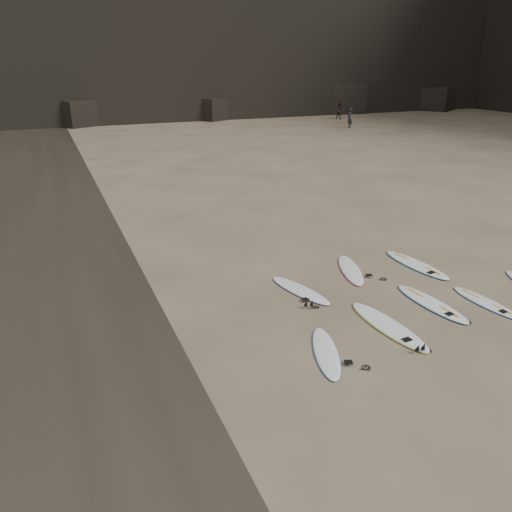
{
  "coord_description": "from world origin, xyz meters",
  "views": [
    {
      "loc": [
        -9.33,
        -9.17,
        6.3
      ],
      "look_at": [
        -4.63,
        1.97,
        1.5
      ],
      "focal_mm": 35.0,
      "sensor_mm": 36.0,
      "label": 1
    }
  ],
  "objects_px": {
    "surfboard_7": "(416,264)",
    "person_b": "(340,111)",
    "person_a": "(350,118)",
    "surfboard_1": "(388,325)",
    "surfboard_2": "(431,303)",
    "surfboard_0": "(326,352)",
    "surfboard_5": "(300,290)",
    "surfboard_6": "(351,270)",
    "surfboard_3": "(486,302)"
  },
  "relations": [
    {
      "from": "surfboard_7",
      "to": "person_b",
      "type": "bearing_deg",
      "value": 57.23
    },
    {
      "from": "surfboard_7",
      "to": "person_a",
      "type": "xyz_separation_m",
      "value": [
        17.07,
        30.57,
        0.88
      ]
    },
    {
      "from": "surfboard_7",
      "to": "person_b",
      "type": "relative_size",
      "value": 1.54
    },
    {
      "from": "surfboard_1",
      "to": "surfboard_2",
      "type": "relative_size",
      "value": 1.08
    },
    {
      "from": "surfboard_0",
      "to": "surfboard_1",
      "type": "relative_size",
      "value": 0.8
    },
    {
      "from": "surfboard_5",
      "to": "surfboard_6",
      "type": "height_order",
      "value": "surfboard_6"
    },
    {
      "from": "surfboard_3",
      "to": "surfboard_2",
      "type": "bearing_deg",
      "value": 156.39
    },
    {
      "from": "surfboard_2",
      "to": "person_a",
      "type": "bearing_deg",
      "value": 57.7
    },
    {
      "from": "surfboard_1",
      "to": "surfboard_6",
      "type": "height_order",
      "value": "surfboard_1"
    },
    {
      "from": "surfboard_5",
      "to": "person_a",
      "type": "bearing_deg",
      "value": 40.31
    },
    {
      "from": "surfboard_2",
      "to": "surfboard_3",
      "type": "relative_size",
      "value": 1.17
    },
    {
      "from": "surfboard_3",
      "to": "surfboard_7",
      "type": "bearing_deg",
      "value": 86.48
    },
    {
      "from": "surfboard_2",
      "to": "surfboard_6",
      "type": "xyz_separation_m",
      "value": [
        -0.75,
        2.86,
        -0.0
      ]
    },
    {
      "from": "surfboard_0",
      "to": "surfboard_6",
      "type": "height_order",
      "value": "surfboard_6"
    },
    {
      "from": "surfboard_6",
      "to": "person_b",
      "type": "distance_m",
      "value": 42.96
    },
    {
      "from": "surfboard_1",
      "to": "person_b",
      "type": "relative_size",
      "value": 1.57
    },
    {
      "from": "surfboard_2",
      "to": "surfboard_7",
      "type": "height_order",
      "value": "surfboard_7"
    },
    {
      "from": "surfboard_0",
      "to": "surfboard_5",
      "type": "xyz_separation_m",
      "value": [
        0.98,
        3.16,
        0.0
      ]
    },
    {
      "from": "surfboard_0",
      "to": "surfboard_2",
      "type": "bearing_deg",
      "value": 35.33
    },
    {
      "from": "surfboard_6",
      "to": "surfboard_7",
      "type": "distance_m",
      "value": 2.26
    },
    {
      "from": "surfboard_1",
      "to": "surfboard_6",
      "type": "distance_m",
      "value": 3.59
    },
    {
      "from": "surfboard_1",
      "to": "surfboard_7",
      "type": "xyz_separation_m",
      "value": [
        3.31,
        2.94,
        -0.0
      ]
    },
    {
      "from": "surfboard_7",
      "to": "surfboard_3",
      "type": "bearing_deg",
      "value": -94.88
    },
    {
      "from": "person_b",
      "to": "surfboard_2",
      "type": "bearing_deg",
      "value": -96.25
    },
    {
      "from": "surfboard_0",
      "to": "surfboard_7",
      "type": "height_order",
      "value": "surfboard_7"
    },
    {
      "from": "surfboard_0",
      "to": "surfboard_5",
      "type": "distance_m",
      "value": 3.31
    },
    {
      "from": "surfboard_5",
      "to": "surfboard_6",
      "type": "xyz_separation_m",
      "value": [
        2.18,
        0.71,
        0.0
      ]
    },
    {
      "from": "surfboard_7",
      "to": "person_a",
      "type": "distance_m",
      "value": 35.02
    },
    {
      "from": "surfboard_0",
      "to": "surfboard_2",
      "type": "relative_size",
      "value": 0.86
    },
    {
      "from": "surfboard_5",
      "to": "surfboard_6",
      "type": "distance_m",
      "value": 2.29
    },
    {
      "from": "person_a",
      "to": "surfboard_6",
      "type": "bearing_deg",
      "value": 16.95
    },
    {
      "from": "surfboard_3",
      "to": "surfboard_7",
      "type": "relative_size",
      "value": 0.81
    },
    {
      "from": "surfboard_2",
      "to": "surfboard_7",
      "type": "xyz_separation_m",
      "value": [
        1.45,
        2.38,
        0.0
      ]
    },
    {
      "from": "surfboard_0",
      "to": "surfboard_7",
      "type": "distance_m",
      "value": 6.34
    },
    {
      "from": "surfboard_5",
      "to": "person_a",
      "type": "relative_size",
      "value": 1.29
    },
    {
      "from": "surfboard_6",
      "to": "person_a",
      "type": "xyz_separation_m",
      "value": [
        19.27,
        30.08,
        0.88
      ]
    },
    {
      "from": "surfboard_0",
      "to": "surfboard_2",
      "type": "height_order",
      "value": "surfboard_2"
    },
    {
      "from": "person_b",
      "to": "surfboard_6",
      "type": "bearing_deg",
      "value": -98.96
    },
    {
      "from": "surfboard_1",
      "to": "surfboard_2",
      "type": "xyz_separation_m",
      "value": [
        1.86,
        0.56,
        -0.0
      ]
    },
    {
      "from": "surfboard_0",
      "to": "person_b",
      "type": "height_order",
      "value": "person_b"
    },
    {
      "from": "person_a",
      "to": "surfboard_0",
      "type": "bearing_deg",
      "value": 16.14
    },
    {
      "from": "surfboard_2",
      "to": "surfboard_5",
      "type": "height_order",
      "value": "surfboard_2"
    },
    {
      "from": "surfboard_3",
      "to": "surfboard_5",
      "type": "distance_m",
      "value": 5.12
    },
    {
      "from": "surfboard_0",
      "to": "person_b",
      "type": "xyz_separation_m",
      "value": [
        25.44,
        40.59,
        0.85
      ]
    },
    {
      "from": "surfboard_3",
      "to": "surfboard_7",
      "type": "xyz_separation_m",
      "value": [
        0.02,
        2.91,
        0.01
      ]
    },
    {
      "from": "surfboard_2",
      "to": "surfboard_6",
      "type": "height_order",
      "value": "surfboard_2"
    },
    {
      "from": "person_a",
      "to": "person_b",
      "type": "xyz_separation_m",
      "value": [
        3.01,
        6.64,
        -0.03
      ]
    },
    {
      "from": "person_a",
      "to": "person_b",
      "type": "bearing_deg",
      "value": -154.78
    },
    {
      "from": "person_b",
      "to": "surfboard_5",
      "type": "bearing_deg",
      "value": -100.88
    },
    {
      "from": "surfboard_6",
      "to": "surfboard_3",
      "type": "bearing_deg",
      "value": -37.03
    }
  ]
}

